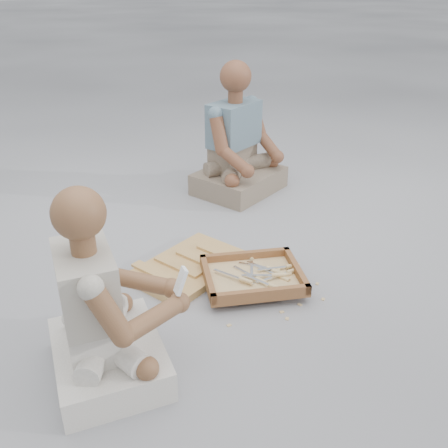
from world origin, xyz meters
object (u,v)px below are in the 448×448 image
craftsman (102,316)px  companion (238,150)px  tool_tray (253,277)px  carved_panel (190,267)px

craftsman → companion: (1.40, 1.31, 0.03)m
tool_tray → companion: bearing=61.8°
tool_tray → companion: (0.59, 1.10, 0.24)m
tool_tray → craftsman: bearing=-165.5°
carved_panel → tool_tray: size_ratio=1.02×
carved_panel → companion: 1.16m
carved_panel → craftsman: 0.84m
craftsman → companion: size_ratio=0.88×
craftsman → companion: 1.91m
tool_tray → craftsman: size_ratio=0.73×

